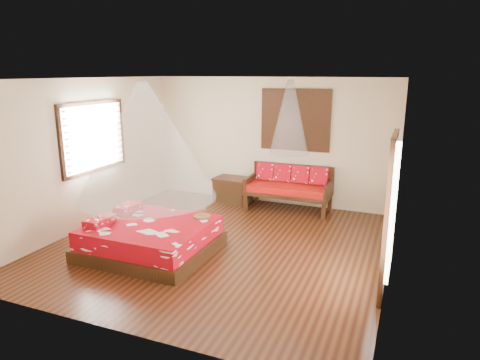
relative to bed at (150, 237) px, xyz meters
name	(u,v)px	position (x,y,z in m)	size (l,w,h in m)	color
room	(219,166)	(0.94, 0.70, 1.15)	(5.54, 5.54, 2.84)	black
bed	(150,237)	(0.00, 0.00, 0.00)	(1.97, 1.78, 0.63)	black
daybed	(289,186)	(1.50, 3.08, 0.27)	(1.80, 0.80, 0.95)	black
storage_chest	(233,189)	(0.15, 3.15, 0.03)	(0.86, 0.67, 0.56)	black
shutter_panel	(295,120)	(1.50, 3.41, 1.65)	(1.52, 0.06, 1.32)	black
window_left	(94,137)	(-1.77, 0.90, 1.45)	(0.10, 1.74, 1.34)	black
glazed_door	(388,216)	(3.66, 0.10, 0.82)	(0.08, 1.02, 2.16)	black
wine_tray	(202,214)	(0.67, 0.59, 0.31)	(0.29, 0.29, 0.23)	brown
mosquito_net_main	(146,142)	(0.02, 0.00, 1.60)	(2.19, 2.19, 1.80)	white
mosquito_net_daybed	(290,117)	(1.50, 2.95, 1.75)	(0.80, 0.80, 1.50)	white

